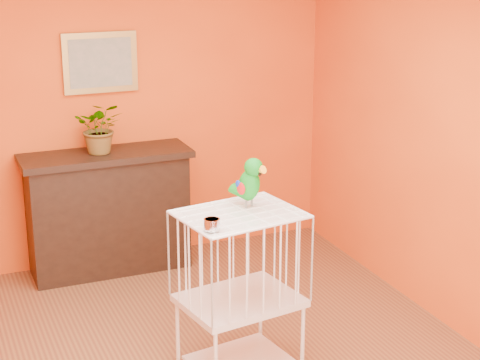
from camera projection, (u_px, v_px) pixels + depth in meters
name	position (u px, v px, depth m)	size (l,w,h in m)	color
room_shell	(189.00, 146.00, 4.68)	(4.50, 4.50, 4.50)	#E85615
console_cabinet	(108.00, 212.00, 6.75)	(1.40, 0.50, 1.04)	black
potted_plant	(99.00, 131.00, 6.59)	(0.39, 0.43, 0.33)	#26722D
framed_picture	(100.00, 63.00, 6.59)	(0.62, 0.04, 0.50)	#A17E39
birdcage	(240.00, 292.00, 5.12)	(0.80, 0.66, 1.11)	silver
feed_cup	(212.00, 224.00, 4.66)	(0.10, 0.10, 0.07)	silver
parrot	(249.00, 182.00, 5.03)	(0.20, 0.29, 0.33)	#59544C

